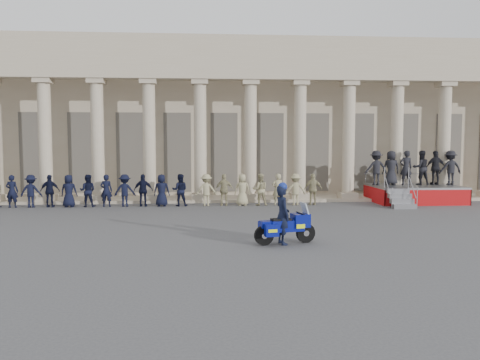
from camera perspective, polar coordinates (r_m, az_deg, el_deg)
name	(u,v)px	position (r m, az deg, el deg)	size (l,w,h in m)	color
ground	(234,230)	(16.56, -0.74, -6.08)	(90.00, 90.00, 0.00)	#424245
building	(222,121)	(31.06, -2.26, 7.18)	(40.00, 12.50, 9.00)	tan
officer_rank	(111,191)	(23.34, -15.47, -1.25)	(20.62, 0.59, 1.56)	black
reviewing_stand	(414,173)	(25.93, 20.43, 0.81)	(5.16, 4.16, 2.68)	gray
motorcycle	(286,226)	(14.23, 5.59, -5.63)	(1.92, 0.96, 1.25)	black
rider	(282,214)	(14.13, 5.20, -4.10)	(0.56, 0.73, 1.88)	black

